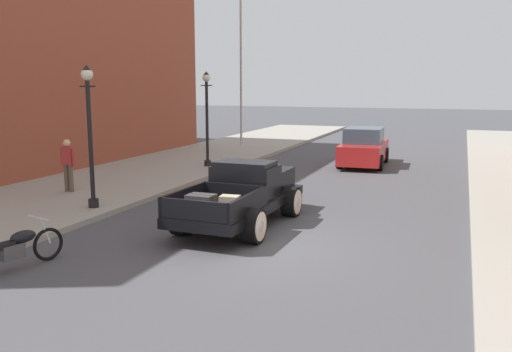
{
  "coord_description": "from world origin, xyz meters",
  "views": [
    {
      "loc": [
        4.17,
        -10.77,
        3.51
      ],
      "look_at": [
        -1.06,
        2.93,
        1.0
      ],
      "focal_mm": 37.93,
      "sensor_mm": 36.0,
      "label": 1
    }
  ],
  "objects": [
    {
      "name": "ground_plane",
      "position": [
        0.0,
        0.0,
        0.0
      ],
      "size": [
        140.0,
        140.0,
        0.0
      ],
      "primitive_type": "plane",
      "color": "#47474C"
    },
    {
      "name": "sidewalk_left",
      "position": [
        -7.25,
        0.0,
        0.07
      ],
      "size": [
        5.5,
        64.0,
        0.15
      ],
      "primitive_type": "cube",
      "color": "#9E998E",
      "rests_on": "ground"
    },
    {
      "name": "hotrod_truck_black",
      "position": [
        -0.91,
        1.67,
        0.75
      ],
      "size": [
        2.26,
        4.97,
        1.58
      ],
      "color": "black",
      "rests_on": "ground"
    },
    {
      "name": "motorcycle_parked",
      "position": [
        -3.62,
        -3.21,
        0.44
      ],
      "size": [
        0.75,
        2.07,
        0.93
      ],
      "color": "black",
      "rests_on": "ground"
    },
    {
      "name": "car_background_red",
      "position": [
        0.25,
        12.6,
        0.77
      ],
      "size": [
        2.02,
        4.37,
        1.65
      ],
      "color": "#AD1E1E",
      "rests_on": "ground"
    },
    {
      "name": "pedestrian_sidewalk_left",
      "position": [
        -7.29,
        2.74,
        1.09
      ],
      "size": [
        0.53,
        0.22,
        1.65
      ],
      "color": "brown",
      "rests_on": "sidewalk_left"
    },
    {
      "name": "street_lamp_near",
      "position": [
        -5.19,
        1.2,
        2.39
      ],
      "size": [
        0.5,
        0.32,
        3.85
      ],
      "color": "black",
      "rests_on": "sidewalk_left"
    },
    {
      "name": "street_lamp_far",
      "position": [
        -5.58,
        9.16,
        2.39
      ],
      "size": [
        0.5,
        0.32,
        3.85
      ],
      "color": "black",
      "rests_on": "sidewalk_left"
    },
    {
      "name": "flagpole",
      "position": [
        -7.18,
        17.21,
        5.77
      ],
      "size": [
        1.74,
        0.16,
        9.16
      ],
      "color": "#B2B2B7",
      "rests_on": "sidewalk_left"
    }
  ]
}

